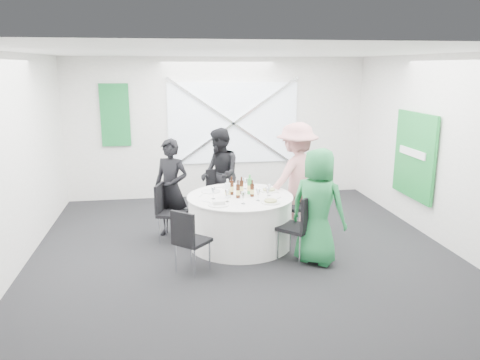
{
  "coord_description": "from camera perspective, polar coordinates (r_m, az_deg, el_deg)",
  "views": [
    {
      "loc": [
        -1.04,
        -6.35,
        2.62
      ],
      "look_at": [
        0.0,
        0.2,
        1.0
      ],
      "focal_mm": 35.0,
      "sensor_mm": 36.0,
      "label": 1
    }
  ],
  "objects": [
    {
      "name": "floor",
      "position": [
        6.94,
        0.26,
        -8.43
      ],
      "size": [
        6.0,
        6.0,
        0.0
      ],
      "primitive_type": "plane",
      "color": "black",
      "rests_on": "ground"
    },
    {
      "name": "ceiling",
      "position": [
        6.43,
        0.29,
        15.34
      ],
      "size": [
        6.0,
        6.0,
        0.0
      ],
      "primitive_type": "plane",
      "rotation": [
        3.14,
        0.0,
        0.0
      ],
      "color": "white",
      "rests_on": "wall_back"
    },
    {
      "name": "wall_back",
      "position": [
        9.48,
        -2.67,
        6.32
      ],
      "size": [
        6.0,
        0.0,
        6.0
      ],
      "primitive_type": "plane",
      "rotation": [
        1.57,
        0.0,
        0.0
      ],
      "color": "white",
      "rests_on": "floor"
    },
    {
      "name": "wall_front",
      "position": [
        3.71,
        7.82,
        -5.59
      ],
      "size": [
        6.0,
        0.0,
        6.0
      ],
      "primitive_type": "plane",
      "rotation": [
        -1.57,
        0.0,
        0.0
      ],
      "color": "white",
      "rests_on": "floor"
    },
    {
      "name": "wall_left",
      "position": [
        6.75,
        -25.75,
        1.95
      ],
      "size": [
        0.0,
        6.0,
        6.0
      ],
      "primitive_type": "plane",
      "rotation": [
        1.57,
        0.0,
        1.57
      ],
      "color": "white",
      "rests_on": "floor"
    },
    {
      "name": "wall_right",
      "position": [
        7.62,
        23.18,
        3.41
      ],
      "size": [
        0.0,
        6.0,
        6.0
      ],
      "primitive_type": "plane",
      "rotation": [
        1.57,
        0.0,
        -1.57
      ],
      "color": "white",
      "rests_on": "floor"
    },
    {
      "name": "window_panel",
      "position": [
        9.47,
        -0.83,
        6.94
      ],
      "size": [
        2.6,
        0.03,
        1.6
      ],
      "primitive_type": "cube",
      "color": "white",
      "rests_on": "wall_back"
    },
    {
      "name": "window_brace_a",
      "position": [
        9.43,
        -0.8,
        6.91
      ],
      "size": [
        2.63,
        0.05,
        1.84
      ],
      "primitive_type": "cube",
      "rotation": [
        0.0,
        0.97,
        0.0
      ],
      "color": "silver",
      "rests_on": "window_panel"
    },
    {
      "name": "window_brace_b",
      "position": [
        9.43,
        -0.8,
        6.91
      ],
      "size": [
        2.63,
        0.05,
        1.84
      ],
      "primitive_type": "cube",
      "rotation": [
        0.0,
        -0.97,
        0.0
      ],
      "color": "silver",
      "rests_on": "window_panel"
    },
    {
      "name": "green_banner",
      "position": [
        9.39,
        -14.99,
        7.65
      ],
      "size": [
        0.55,
        0.04,
        1.2
      ],
      "primitive_type": "cube",
      "color": "#167034",
      "rests_on": "wall_back"
    },
    {
      "name": "green_sign",
      "position": [
        8.13,
        20.48,
        2.8
      ],
      "size": [
        0.05,
        1.2,
        1.4
      ],
      "primitive_type": "cube",
      "color": "#178231",
      "rests_on": "wall_right"
    },
    {
      "name": "banquet_table",
      "position": [
        6.99,
        0.0,
        -4.94
      ],
      "size": [
        1.56,
        1.56,
        0.76
      ],
      "color": "white",
      "rests_on": "floor"
    },
    {
      "name": "chair_back",
      "position": [
        8.1,
        -2.66,
        -1.35
      ],
      "size": [
        0.46,
        0.46,
        0.88
      ],
      "rotation": [
        0.0,
        0.0,
        0.15
      ],
      "color": "black",
      "rests_on": "floor"
    },
    {
      "name": "chair_back_left",
      "position": [
        7.21,
        -8.89,
        -3.37
      ],
      "size": [
        0.52,
        0.51,
        0.89
      ],
      "rotation": [
        0.0,
        0.0,
        1.26
      ],
      "color": "black",
      "rests_on": "floor"
    },
    {
      "name": "chair_back_right",
      "position": [
        7.52,
        7.63,
        -2.42
      ],
      "size": [
        0.54,
        0.54,
        0.93
      ],
      "rotation": [
        0.0,
        0.0,
        -1.24
      ],
      "color": "black",
      "rests_on": "floor"
    },
    {
      "name": "chair_front_right",
      "position": [
        6.43,
        7.44,
        -5.17
      ],
      "size": [
        0.6,
        0.6,
        0.93
      ],
      "rotation": [
        0.0,
        0.0,
        3.94
      ],
      "color": "black",
      "rests_on": "floor"
    },
    {
      "name": "chair_front_left",
      "position": [
        6.04,
        -6.31,
        -6.9
      ],
      "size": [
        0.55,
        0.55,
        0.86
      ],
      "rotation": [
        0.0,
        0.0,
        2.41
      ],
      "color": "black",
      "rests_on": "floor"
    },
    {
      "name": "person_man_back_left",
      "position": [
        7.34,
        -8.38,
        -1.0
      ],
      "size": [
        0.67,
        0.6,
        1.54
      ],
      "primitive_type": "imported",
      "rotation": [
        0.0,
        0.0,
        -0.51
      ],
      "color": "black",
      "rests_on": "floor"
    },
    {
      "name": "person_man_back",
      "position": [
        8.05,
        -2.48,
        0.67
      ],
      "size": [
        0.52,
        0.83,
        1.6
      ],
      "primitive_type": "imported",
      "rotation": [
        0.0,
        0.0,
        -1.45
      ],
      "color": "black",
      "rests_on": "floor"
    },
    {
      "name": "person_woman_pink",
      "position": [
        7.54,
        6.88,
        0.3
      ],
      "size": [
        1.25,
        0.99,
        1.76
      ],
      "primitive_type": "imported",
      "rotation": [
        0.0,
        0.0,
        -2.67
      ],
      "color": "#CF8686",
      "rests_on": "floor"
    },
    {
      "name": "person_woman_green",
      "position": [
        6.34,
        9.46,
        -3.21
      ],
      "size": [
        0.91,
        0.89,
        1.58
      ],
      "primitive_type": "imported",
      "rotation": [
        0.0,
        0.0,
        2.43
      ],
      "color": "#21793E",
      "rests_on": "floor"
    },
    {
      "name": "plate_back",
      "position": [
        7.34,
        -1.17,
        -0.89
      ],
      "size": [
        0.28,
        0.28,
        0.01
      ],
      "color": "white",
      "rests_on": "banquet_table"
    },
    {
      "name": "plate_back_left",
      "position": [
        7.11,
        -3.6,
        -1.39
      ],
      "size": [
        0.29,
        0.29,
        0.01
      ],
      "color": "white",
      "rests_on": "banquet_table"
    },
    {
      "name": "plate_back_right",
      "position": [
        7.15,
        3.54,
        -1.24
      ],
      "size": [
        0.28,
        0.28,
        0.04
      ],
      "color": "white",
      "rests_on": "banquet_table"
    },
    {
      "name": "plate_front_right",
      "position": [
        6.55,
        3.75,
        -2.64
      ],
      "size": [
        0.27,
        0.27,
        0.04
      ],
      "color": "white",
      "rests_on": "banquet_table"
    },
    {
      "name": "plate_front_left",
      "position": [
        6.43,
        -2.63,
        -3.02
      ],
      "size": [
        0.29,
        0.29,
        0.01
      ],
      "color": "white",
      "rests_on": "banquet_table"
    },
    {
      "name": "napkin",
      "position": [
        6.43,
        -2.64,
        -2.73
      ],
      "size": [
        0.18,
        0.13,
        0.05
      ],
      "primitive_type": "cube",
      "rotation": [
        0.0,
        0.0,
        0.09
      ],
      "color": "white",
      "rests_on": "plate_front_left"
    },
    {
      "name": "beer_bottle_a",
      "position": [
        6.92,
        -1.03,
        -0.93
      ],
      "size": [
        0.06,
        0.06,
        0.28
      ],
      "color": "#3D190B",
      "rests_on": "banquet_table"
    },
    {
      "name": "beer_bottle_b",
      "position": [
        6.98,
        0.18,
        -0.88
      ],
      "size": [
        0.06,
        0.06,
        0.26
      ],
      "color": "#3D190B",
      "rests_on": "banquet_table"
    },
    {
      "name": "beer_bottle_c",
      "position": [
        6.82,
        1.49,
        -1.26
      ],
      "size": [
        0.06,
        0.06,
        0.25
      ],
      "color": "#3D190B",
      "rests_on": "banquet_table"
    },
    {
      "name": "beer_bottle_d",
      "position": [
        6.75,
        -0.24,
        -1.37
      ],
      "size": [
        0.06,
        0.06,
        0.27
      ],
      "color": "#3D190B",
      "rests_on": "banquet_table"
    },
    {
      "name": "green_water_bottle",
      "position": [
        6.96,
        1.19,
        -0.78
      ],
      "size": [
        0.08,
        0.08,
        0.3
      ],
      "color": "green",
      "rests_on": "banquet_table"
    },
    {
      "name": "clear_water_bottle",
      "position": [
        6.77,
        -1.52,
        -1.28
      ],
      "size": [
        0.08,
        0.08,
        0.27
      ],
      "color": "white",
      "rests_on": "banquet_table"
    },
    {
      "name": "wine_glass_a",
      "position": [
        6.7,
        3.36,
        -1.3
      ],
      "size": [
        0.07,
        0.07,
        0.17
      ],
      "color": "white",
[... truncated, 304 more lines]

